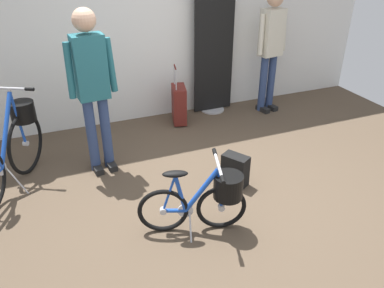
{
  "coord_description": "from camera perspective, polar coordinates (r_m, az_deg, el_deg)",
  "views": [
    {
      "loc": [
        -1.38,
        -2.88,
        2.36
      ],
      "look_at": [
        -0.15,
        0.18,
        0.55
      ],
      "focal_mm": 35.53,
      "sensor_mm": 36.0,
      "label": 1
    }
  ],
  "objects": [
    {
      "name": "visitor_browsing",
      "position": [
        4.1,
        -14.74,
        8.92
      ],
      "size": [
        0.53,
        0.3,
        1.78
      ],
      "color": "navy",
      "rests_on": "ground_plane"
    },
    {
      "name": "rolling_suitcase",
      "position": [
        5.38,
        -1.96,
        6.0
      ],
      "size": [
        0.26,
        0.39,
        0.83
      ],
      "color": "maroon",
      "rests_on": "ground_plane"
    },
    {
      "name": "visitor_near_wall",
      "position": [
        5.71,
        11.76,
        14.48
      ],
      "size": [
        0.53,
        0.32,
        1.74
      ],
      "color": "navy",
      "rests_on": "ground_plane"
    },
    {
      "name": "ground_plane",
      "position": [
        3.97,
        3.04,
        -7.77
      ],
      "size": [
        6.96,
        6.96,
        0.0
      ],
      "primitive_type": "plane",
      "color": "brown"
    },
    {
      "name": "folding_bike_foreground",
      "position": [
        3.36,
        2.26,
        -7.99
      ],
      "size": [
        0.94,
        0.52,
        0.7
      ],
      "color": "black",
      "rests_on": "ground_plane"
    },
    {
      "name": "backpack_on_floor",
      "position": [
        4.08,
        6.45,
        -3.95
      ],
      "size": [
        0.28,
        0.32,
        0.35
      ],
      "color": "black",
      "rests_on": "ground_plane"
    },
    {
      "name": "floor_banner_stand",
      "position": [
        5.62,
        3.29,
        12.91
      ],
      "size": [
        0.6,
        0.36,
        1.84
      ],
      "color": "#B7B7BC",
      "rests_on": "ground_plane"
    },
    {
      "name": "display_bike_left",
      "position": [
        4.32,
        -25.66,
        -0.31
      ],
      "size": [
        0.77,
        1.34,
        1.04
      ],
      "color": "black",
      "rests_on": "ground_plane"
    },
    {
      "name": "back_wall",
      "position": [
        5.32,
        -7.07,
        20.28
      ],
      "size": [
        6.96,
        0.1,
        3.19
      ],
      "primitive_type": "cube",
      "color": "white",
      "rests_on": "ground_plane"
    }
  ]
}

